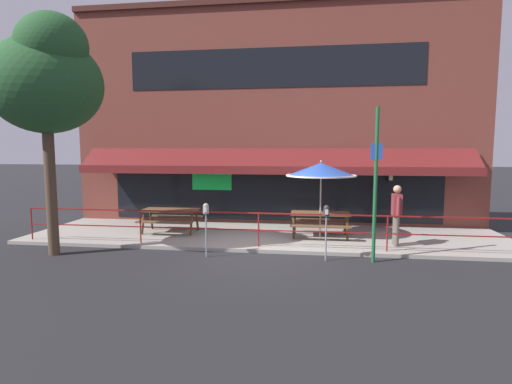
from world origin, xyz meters
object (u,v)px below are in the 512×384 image
Objects in this scene: patio_umbrella_centre at (321,170)px; street_tree_curbside at (46,79)px; parking_meter_far at (326,216)px; street_sign_pole at (375,184)px; pedestrian_walking at (396,212)px; picnic_table_centre at (320,218)px; parking_meter_near at (206,214)px; picnic_table_left at (170,214)px.

street_tree_curbside is (-6.99, -2.82, 2.41)m from patio_umbrella_centre.
street_sign_pole is at bearing 2.29° from parking_meter_far.
patio_umbrella_centre is at bearing 157.81° from pedestrian_walking.
street_sign_pole is 8.68m from street_tree_curbside.
patio_umbrella_centre is (0.00, 0.03, 1.47)m from picnic_table_centre.
parking_meter_near is at bearing -178.48° from street_sign_pole.
picnic_table_centre is 0.76× the size of patio_umbrella_centre.
parking_meter_near reaches higher than picnic_table_left.
street_sign_pole reaches higher than picnic_table_centre.
street_tree_curbside is at bearing -158.27° from picnic_table_centre.
picnic_table_left is at bearing 159.34° from street_sign_pole.
street_sign_pole reaches higher than parking_meter_near.
picnic_table_left is 0.29× the size of street_tree_curbside.
parking_meter_near is at bearing -140.85° from patio_umbrella_centre.
parking_meter_far is (4.93, -2.35, 0.44)m from picnic_table_left.
parking_meter_near is (-2.98, -2.43, -1.03)m from patio_umbrella_centre.
patio_umbrella_centre reaches higher than picnic_table_centre.
street_tree_curbside is (-6.99, -2.79, 3.88)m from picnic_table_centre.
parking_meter_near is at bearing 5.56° from street_tree_curbside.
picnic_table_centre is 2.90m from street_sign_pole.
patio_umbrella_centre is 1.39× the size of pedestrian_walking.
parking_meter_far is at bearing -87.60° from picnic_table_centre.
parking_meter_far is at bearing 1.23° from parking_meter_near.
picnic_table_left is 1.00× the size of picnic_table_centre.
parking_meter_near is 4.33m from street_sign_pole.
street_sign_pole reaches higher than patio_umbrella_centre.
patio_umbrella_centre is 7.92m from street_tree_curbside.
street_sign_pole reaches higher than pedestrian_walking.
parking_meter_near is 5.30m from street_tree_curbside.
patio_umbrella_centre reaches higher than parking_meter_near.
picnic_table_left is 0.47× the size of street_sign_pole.
picnic_table_centre is 8.47m from street_tree_curbside.
pedestrian_walking is at bearing 60.61° from street_sign_pole.
picnic_table_centre is at bearing -90.00° from patio_umbrella_centre.
parking_meter_far is at bearing -177.71° from street_sign_pole.
patio_umbrella_centre is 1.67× the size of parking_meter_far.
pedestrian_walking is at bearing 12.20° from street_tree_curbside.
pedestrian_walking is 9.94m from street_tree_curbside.
picnic_table_left is 1.27× the size of parking_meter_near.
picnic_table_left is at bearing 173.08° from pedestrian_walking.
street_tree_curbside reaches higher than picnic_table_centre.
picnic_table_centre is at bearing 119.07° from street_sign_pole.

